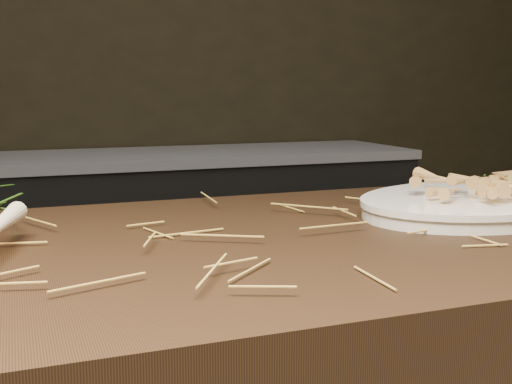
# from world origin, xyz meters

# --- Properties ---
(back_counter) EXTENTS (1.82, 0.62, 0.84)m
(back_counter) POSITION_xyz_m (0.30, 2.18, 0.42)
(back_counter) COLOR black
(back_counter) RESTS_ON ground
(straw_bedding) EXTENTS (1.40, 0.60, 0.02)m
(straw_bedding) POSITION_xyz_m (0.00, 0.30, 0.91)
(straw_bedding) COLOR olive
(straw_bedding) RESTS_ON main_counter
(serving_platter) EXTENTS (0.52, 0.40, 0.02)m
(serving_platter) POSITION_xyz_m (0.25, 0.34, 0.91)
(serving_platter) COLOR white
(serving_platter) RESTS_ON main_counter
(roasted_veg_heap) EXTENTS (0.26, 0.21, 0.05)m
(roasted_veg_heap) POSITION_xyz_m (0.25, 0.34, 0.95)
(roasted_veg_heap) COLOR #9D6F3F
(roasted_veg_heap) RESTS_ON serving_platter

